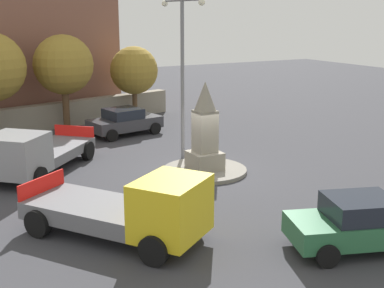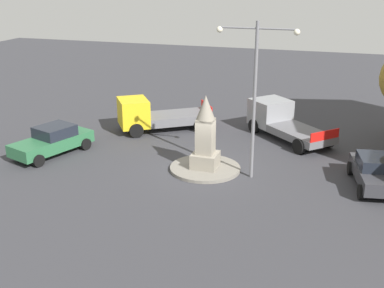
% 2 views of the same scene
% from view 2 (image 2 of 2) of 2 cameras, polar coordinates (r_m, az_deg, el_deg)
% --- Properties ---
extents(ground_plane, '(80.00, 80.00, 0.00)m').
position_cam_2_polar(ground_plane, '(24.03, 1.55, -3.03)').
color(ground_plane, '#38383D').
extents(traffic_island, '(3.49, 3.49, 0.15)m').
position_cam_2_polar(traffic_island, '(24.00, 1.55, -2.86)').
color(traffic_island, gray).
rests_on(traffic_island, ground).
extents(monument, '(1.24, 1.24, 3.63)m').
position_cam_2_polar(monument, '(23.41, 1.59, 0.92)').
color(monument, gray).
rests_on(monument, traffic_island).
extents(streetlamp, '(3.63, 0.28, 7.27)m').
position_cam_2_polar(streetlamp, '(21.98, 7.41, 6.91)').
color(streetlamp, slate).
rests_on(streetlamp, ground).
extents(car_green_approaching, '(3.09, 4.73, 1.53)m').
position_cam_2_polar(car_green_approaching, '(26.84, -16.04, 0.41)').
color(car_green_approaching, '#2D6B42').
rests_on(car_green_approaching, ground).
extents(car_dark_grey_passing, '(2.59, 4.10, 1.45)m').
position_cam_2_polar(car_dark_grey_passing, '(23.42, 20.94, -3.04)').
color(car_dark_grey_passing, '#38383D').
rests_on(car_dark_grey_passing, ground).
extents(truck_yellow_far_side, '(5.73, 4.85, 2.05)m').
position_cam_2_polar(truck_yellow_far_side, '(29.76, -4.51, 3.39)').
color(truck_yellow_far_side, yellow).
rests_on(truck_yellow_far_side, ground).
extents(truck_grey_parked_left, '(5.54, 5.41, 1.97)m').
position_cam_2_polar(truck_grey_parked_left, '(29.10, 10.43, 2.75)').
color(truck_grey_parked_left, gray).
rests_on(truck_grey_parked_left, ground).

